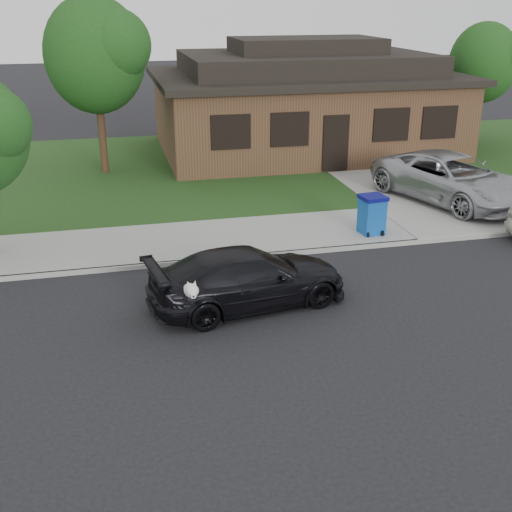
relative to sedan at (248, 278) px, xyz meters
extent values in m
plane|color=black|center=(1.64, -0.90, -0.64)|extent=(120.00, 120.00, 0.00)
cube|color=gray|center=(1.64, 4.10, -0.58)|extent=(60.00, 3.00, 0.12)
cube|color=gray|center=(1.64, 2.60, -0.58)|extent=(60.00, 0.12, 0.12)
cube|color=#193814|center=(1.64, 12.10, -0.58)|extent=(60.00, 13.00, 0.13)
cube|color=gray|center=(7.64, 9.10, -0.57)|extent=(4.50, 13.00, 0.14)
imported|color=black|center=(0.01, 0.01, 0.00)|extent=(4.65, 2.52, 1.28)
ellipsoid|color=white|center=(-1.36, -0.83, 0.23)|extent=(0.34, 0.40, 0.30)
sphere|color=white|center=(-1.36, -1.06, 0.33)|extent=(0.26, 0.26, 0.26)
cube|color=white|center=(-1.36, -1.18, 0.28)|extent=(0.09, 0.12, 0.07)
sphere|color=black|center=(-1.36, -1.24, 0.28)|extent=(0.04, 0.04, 0.04)
cone|color=white|center=(-1.43, -1.01, 0.46)|extent=(0.11, 0.11, 0.14)
cone|color=white|center=(-1.29, -1.01, 0.46)|extent=(0.11, 0.11, 0.14)
imported|color=#A3A5AA|center=(7.99, 5.64, 0.25)|extent=(4.10, 5.96, 1.51)
cube|color=#0E499E|center=(4.33, 3.42, -0.03)|extent=(0.67, 0.67, 0.99)
cube|color=#070A5B|center=(4.33, 3.42, 0.52)|extent=(0.73, 0.73, 0.11)
cylinder|color=black|center=(4.11, 3.11, -0.44)|extent=(0.07, 0.16, 0.15)
cylinder|color=black|center=(4.55, 3.11, -0.44)|extent=(0.07, 0.16, 0.15)
cube|color=#422B1C|center=(5.64, 14.10, 0.99)|extent=(12.00, 8.00, 3.00)
cube|color=black|center=(5.64, 14.10, 2.61)|extent=(12.60, 8.60, 0.25)
cube|color=black|center=(5.64, 14.10, 3.14)|extent=(10.00, 6.50, 0.80)
cube|color=black|center=(5.64, 14.10, 3.84)|extent=(6.00, 3.50, 0.60)
cube|color=black|center=(5.64, 10.07, 0.59)|extent=(1.00, 0.06, 2.10)
cube|color=black|center=(1.64, 10.07, 1.19)|extent=(1.30, 0.05, 1.10)
cube|color=black|center=(3.84, 10.07, 1.19)|extent=(1.30, 0.05, 1.10)
cube|color=black|center=(7.84, 10.07, 1.19)|extent=(1.30, 0.05, 1.10)
cube|color=black|center=(9.84, 10.07, 1.19)|extent=(1.30, 0.05, 1.10)
cylinder|color=#332114|center=(-2.86, 12.10, 0.73)|extent=(0.28, 0.28, 2.48)
ellipsoid|color=#143811|center=(-2.86, 12.10, 3.76)|extent=(3.60, 3.60, 4.14)
sphere|color=#26591E|center=(-2.14, 11.56, 4.12)|extent=(2.52, 2.52, 2.52)
cylinder|color=#332114|center=(13.64, 13.60, 0.50)|extent=(0.28, 0.28, 2.03)
ellipsoid|color=#143811|center=(13.64, 13.60, 3.01)|extent=(3.00, 3.00, 3.45)
sphere|color=#26591E|center=(14.24, 13.15, 3.31)|extent=(2.10, 2.10, 2.10)
camera|label=1|loc=(-2.76, -12.46, 5.69)|focal=45.00mm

